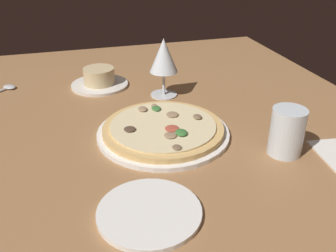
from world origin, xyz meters
TOP-DOWN VIEW (x-y plane):
  - dining_table at (0.00, 0.00)cm, footprint 150.00×110.00cm
  - pizza_main at (3.34, 1.27)cm, footprint 29.36×29.36cm
  - ramekin_on_saucer at (36.31, 11.43)cm, footprint 16.35×16.35cm
  - wine_glass_near at (24.60, -4.72)cm, footprint 7.52×7.52cm
  - water_glass at (-10.61, -20.56)cm, footprint 6.86×6.86cm
  - side_plate at (-21.24, 10.32)cm, footprint 17.07×17.07cm
  - spoon at (40.61, 37.54)cm, footprint 8.90×9.25cm

SIDE VIEW (x-z plane):
  - dining_table at x=0.00cm, z-range 0.00..4.00cm
  - side_plate at x=-21.24cm, z-range 4.00..4.90cm
  - spoon at x=40.61cm, z-range 3.96..4.96cm
  - pizza_main at x=3.34cm, z-range 3.56..6.91cm
  - ramekin_on_saucer at x=36.31cm, z-range 3.40..8.82cm
  - water_glass at x=-10.61cm, z-range 3.47..13.30cm
  - wine_glass_near at x=24.60cm, z-range 6.84..22.69cm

